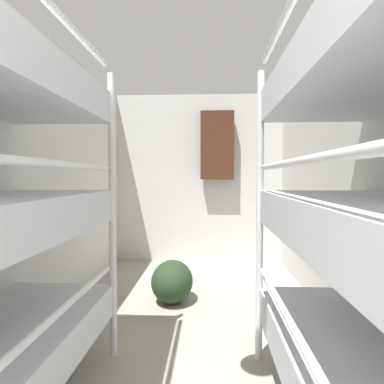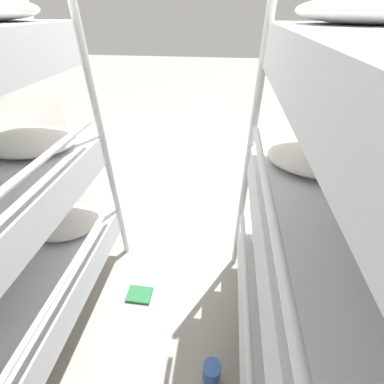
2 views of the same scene
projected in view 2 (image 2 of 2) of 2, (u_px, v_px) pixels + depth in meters
name	position (u px, v px, depth m)	size (l,w,h in m)	color
ground_plane	(188.00, 213.00, 2.70)	(20.00, 20.00, 0.00)	gray
bunk_stack_left_near	(360.00, 286.00, 0.86)	(0.68, 1.90, 1.86)	silver
tin_can	(212.00, 372.00, 1.46)	(0.10, 0.10, 0.15)	#2D569E
floor_book	(139.00, 295.00, 1.92)	(0.18, 0.13, 0.02)	#236638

